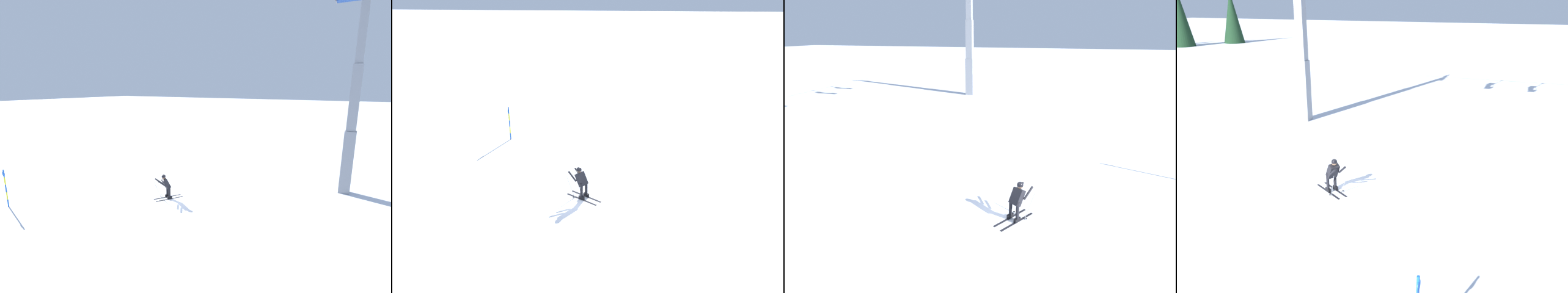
{
  "view_description": "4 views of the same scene",
  "coord_description": "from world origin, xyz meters",
  "views": [
    {
      "loc": [
        12.96,
        8.55,
        6.64
      ],
      "look_at": [
        -0.81,
        0.56,
        3.19
      ],
      "focal_mm": 25.74,
      "sensor_mm": 36.0,
      "label": 1
    },
    {
      "loc": [
        -1.72,
        15.36,
        9.48
      ],
      "look_at": [
        -0.18,
        -0.57,
        2.77
      ],
      "focal_mm": 36.28,
      "sensor_mm": 36.0,
      "label": 2
    },
    {
      "loc": [
        -9.71,
        -2.31,
        6.73
      ],
      "look_at": [
        -0.81,
        0.24,
        3.2
      ],
      "focal_mm": 27.75,
      "sensor_mm": 36.0,
      "label": 3
    },
    {
      "loc": [
        7.18,
        -14.91,
        7.67
      ],
      "look_at": [
        0.99,
        1.52,
        1.31
      ],
      "focal_mm": 37.67,
      "sensor_mm": 36.0,
      "label": 4
    }
  ],
  "objects": [
    {
      "name": "ground_plane",
      "position": [
        0.0,
        0.0,
        0.0
      ],
      "size": [
        260.0,
        260.0,
        0.0
      ],
      "primitive_type": "plane",
      "color": "white"
    },
    {
      "name": "skier_carving_main",
      "position": [
        0.16,
        -0.93,
        0.88
      ],
      "size": [
        1.71,
        1.37,
        1.66
      ],
      "color": "black",
      "rests_on": "ground_plane"
    },
    {
      "name": "trail_marker_pole",
      "position": [
        5.56,
        -7.88,
        1.17
      ],
      "size": [
        0.07,
        0.28,
        2.18
      ],
      "color": "blue",
      "rests_on": "ground_plane"
    }
  ]
}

